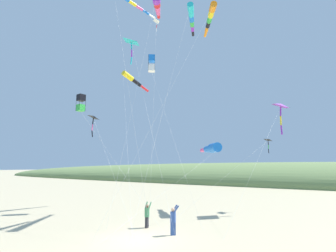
# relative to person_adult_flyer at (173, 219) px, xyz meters

# --- Properties ---
(ground_plane) EXTENTS (600.00, 600.00, 0.00)m
(ground_plane) POSITION_rel_person_adult_flyer_xyz_m (1.87, -1.31, -0.96)
(ground_plane) COLOR #C6B58C
(dune_ridge_grassy) EXTENTS (28.00, 240.00, 10.10)m
(dune_ridge_grassy) POSITION_rel_person_adult_flyer_xyz_m (-53.13, -1.31, -0.96)
(dune_ridge_grassy) COLOR #6B844C
(dune_ridge_grassy) RESTS_ON ground_plane
(person_adult_flyer) EXTENTS (0.63, 0.62, 1.77)m
(person_adult_flyer) POSITION_rel_person_adult_flyer_xyz_m (0.00, 0.00, 0.00)
(person_adult_flyer) COLOR #335199
(person_adult_flyer) RESTS_ON ground_plane
(person_child_green_jacket) EXTENTS (0.54, 0.43, 1.69)m
(person_child_green_jacket) POSITION_rel_person_adult_flyer_xyz_m (-0.68, -2.55, -0.04)
(person_child_green_jacket) COLOR #232328
(person_child_green_jacket) RESTS_ON ground_plane
(kite_delta_white_trailing) EXTENTS (7.99, 10.73, 17.62)m
(kite_delta_white_trailing) POSITION_rel_person_adult_flyer_xyz_m (-5.88, -8.93, 16.30)
(kite_delta_white_trailing) COLOR #1EB7C6
(kite_delta_white_trailing) RESTS_ON ground_plane
(kite_windsock_green_low_center) EXTENTS (5.81, 5.03, 19.86)m
(kite_windsock_green_low_center) POSITION_rel_person_adult_flyer_xyz_m (-3.00, -6.67, 18.53)
(kite_windsock_green_low_center) COLOR purple
(kite_windsock_green_low_center) RESTS_ON ground_plane
(kite_windsock_blue_topmost) EXTENTS (14.79, 3.54, 6.23)m
(kite_windsock_blue_topmost) POSITION_rel_person_adult_flyer_xyz_m (-8.83, -1.32, 4.82)
(kite_windsock_blue_topmost) COLOR blue
(kite_windsock_blue_topmost) RESTS_ON ground_plane
(kite_windsock_yellow_midlevel) EXTENTS (15.70, 3.68, 18.92)m
(kite_windsock_yellow_midlevel) POSITION_rel_person_adult_flyer_xyz_m (-8.20, -0.84, 17.64)
(kite_windsock_yellow_midlevel) COLOR orange
(kite_windsock_yellow_midlevel) RESTS_ON ground_plane
(kite_delta_checkered_midright) EXTENTS (2.13, 6.29, 7.99)m
(kite_delta_checkered_midright) POSITION_rel_person_adult_flyer_xyz_m (0.98, -6.41, 6.76)
(kite_delta_checkered_midright) COLOR black
(kite_delta_checkered_midright) RESTS_ON ground_plane
(kite_delta_long_streamer_left) EXTENTS (7.31, 4.82, 21.75)m
(kite_delta_long_streamer_left) POSITION_rel_person_adult_flyer_xyz_m (-9.97, -8.63, 20.41)
(kite_delta_long_streamer_left) COLOR white
(kite_delta_long_streamer_left) RESTS_ON ground_plane
(kite_delta_orange_high_right) EXTENTS (12.55, 2.30, 10.23)m
(kite_delta_orange_high_right) POSITION_rel_person_adult_flyer_xyz_m (-12.26, 4.39, 8.82)
(kite_delta_orange_high_right) COLOR purple
(kite_delta_orange_high_right) RESTS_ON ground_plane
(kite_windsock_teal_far_right) EXTENTS (10.60, 2.09, 18.05)m
(kite_windsock_teal_far_right) POSITION_rel_person_adult_flyer_xyz_m (-5.48, -1.47, 16.54)
(kite_windsock_teal_far_right) COLOR #1EB7C6
(kite_windsock_teal_far_right) RESTS_ON ground_plane
(kite_delta_long_streamer_right) EXTENTS (12.43, 4.85, 6.88)m
(kite_delta_long_streamer_right) POSITION_rel_person_adult_flyer_xyz_m (-12.95, 2.85, 5.68)
(kite_delta_long_streamer_right) COLOR black
(kite_delta_long_streamer_right) RESTS_ON ground_plane
(kite_windsock_small_distant) EXTENTS (10.54, 3.52, 21.60)m
(kite_windsock_small_distant) POSITION_rel_person_adult_flyer_xyz_m (-6.95, -6.38, 20.24)
(kite_windsock_small_distant) COLOR purple
(kite_windsock_small_distant) RESTS_ON ground_plane
(kite_box_red_high_left) EXTENTS (1.46, 7.79, 10.10)m
(kite_box_red_high_left) POSITION_rel_person_adult_flyer_xyz_m (0.14, -9.05, 8.42)
(kite_box_red_high_left) COLOR black
(kite_box_red_high_left) RESTS_ON ground_plane
(kite_windsock_rainbow_low_near) EXTENTS (12.21, 9.06, 14.71)m
(kite_windsock_rainbow_low_near) POSITION_rel_person_adult_flyer_xyz_m (-8.03, -10.62, 13.04)
(kite_windsock_rainbow_low_near) COLOR yellow
(kite_windsock_rainbow_low_near) RESTS_ON ground_plane
(kite_box_purple_drifting) EXTENTS (5.47, 8.64, 15.90)m
(kite_box_purple_drifting) POSITION_rel_person_adult_flyer_xyz_m (-7.40, -7.37, 14.03)
(kite_box_purple_drifting) COLOR blue
(kite_box_purple_drifting) RESTS_ON ground_plane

